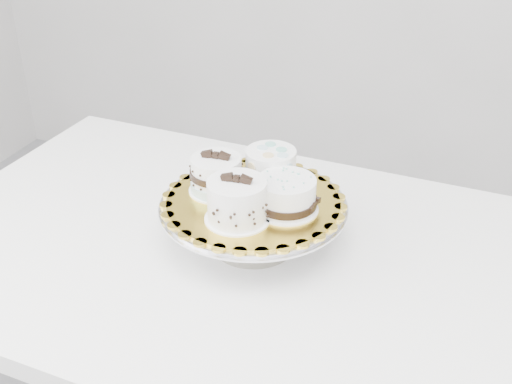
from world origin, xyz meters
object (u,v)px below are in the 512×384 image
(cake_stand, at_px, (253,216))
(table, at_px, (226,278))
(cake_banded, at_px, (217,176))
(cake_swirl, at_px, (237,202))
(cake_dots, at_px, (271,167))
(cake_board, at_px, (253,201))
(cake_ribbon, at_px, (287,195))

(cake_stand, bearing_deg, table, -162.10)
(cake_stand, distance_m, cake_banded, 0.10)
(cake_swirl, height_order, cake_dots, cake_swirl)
(cake_board, distance_m, cake_banded, 0.08)
(cake_dots, bearing_deg, cake_board, -73.92)
(cake_board, xyz_separation_m, cake_swirl, (-0.00, -0.07, 0.04))
(table, xyz_separation_m, cake_banded, (-0.02, 0.02, 0.21))
(table, xyz_separation_m, cake_swirl, (0.05, -0.05, 0.21))
(table, height_order, cake_ribbon, cake_ribbon)
(cake_stand, distance_m, cake_dots, 0.10)
(cake_ribbon, bearing_deg, cake_banded, 178.82)
(cake_swirl, relative_size, cake_dots, 0.92)
(cake_stand, relative_size, cake_dots, 2.78)
(cake_swirl, xyz_separation_m, cake_dots, (0.01, 0.14, -0.00))
(cake_board, height_order, cake_dots, cake_dots)
(table, relative_size, cake_stand, 3.56)
(table, bearing_deg, cake_dots, 57.05)
(cake_banded, distance_m, cake_ribbon, 0.14)
(cake_banded, bearing_deg, cake_dots, 30.97)
(cake_ribbon, bearing_deg, cake_swirl, -133.03)
(cake_swirl, relative_size, cake_banded, 1.09)
(cake_dots, bearing_deg, table, -102.21)
(cake_stand, relative_size, cake_banded, 3.29)
(cake_stand, height_order, cake_dots, cake_dots)
(table, bearing_deg, cake_banded, 135.51)
(cake_swirl, bearing_deg, cake_stand, 82.45)
(cake_banded, distance_m, cake_dots, 0.10)
(cake_stand, distance_m, cake_board, 0.03)
(cake_board, bearing_deg, cake_banded, 174.14)
(table, relative_size, cake_swirl, 10.77)
(table, xyz_separation_m, cake_board, (0.05, 0.02, 0.17))
(cake_stand, xyz_separation_m, cake_dots, (0.01, 0.07, 0.07))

